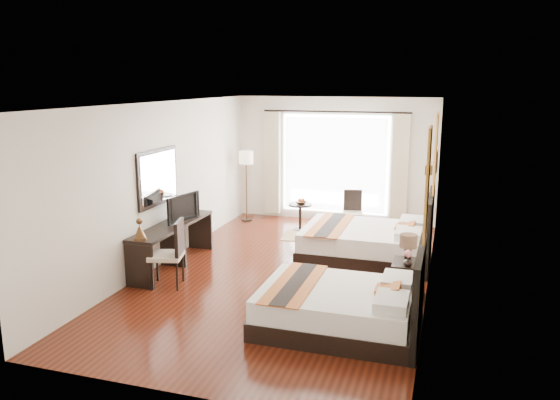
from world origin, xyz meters
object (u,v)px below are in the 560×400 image
(television, at_px, (180,207))
(fruit_bowl, at_px, (301,203))
(bed_near, at_px, (344,306))
(bed_far, at_px, (370,242))
(vase, at_px, (408,264))
(floor_lamp, at_px, (246,162))
(desk_chair, at_px, (168,266))
(side_table, at_px, (300,217))
(table_lamp, at_px, (408,243))
(console_desk, at_px, (173,245))
(window_chair, at_px, (352,220))
(nightstand, at_px, (408,279))

(television, relative_size, fruit_bowl, 3.61)
(bed_near, distance_m, bed_far, 2.89)
(vase, height_order, fruit_bowl, vase)
(fruit_bowl, bearing_deg, television, -118.99)
(floor_lamp, bearing_deg, vase, -43.66)
(desk_chair, xyz_separation_m, floor_lamp, (-0.29, 4.19, 1.03))
(side_table, bearing_deg, floor_lamp, 164.03)
(desk_chair, bearing_deg, television, -87.48)
(vase, bearing_deg, side_table, 127.12)
(vase, distance_m, side_table, 4.16)
(television, height_order, floor_lamp, floor_lamp)
(table_lamp, xyz_separation_m, console_desk, (-3.94, 0.03, -0.40))
(floor_lamp, bearing_deg, television, -91.27)
(table_lamp, distance_m, television, 3.94)
(desk_chair, height_order, window_chair, desk_chair)
(bed_near, xyz_separation_m, television, (-3.25, 1.79, 0.69))
(vase, distance_m, floor_lamp, 5.42)
(nightstand, xyz_separation_m, table_lamp, (-0.03, 0.15, 0.51))
(bed_near, xyz_separation_m, floor_lamp, (-3.18, 4.85, 1.05))
(floor_lamp, xyz_separation_m, window_chair, (2.48, -0.26, -1.08))
(table_lamp, xyz_separation_m, side_table, (-2.48, 2.97, -0.50))
(bed_near, bearing_deg, nightstand, 62.50)
(desk_chair, bearing_deg, bed_near, 151.99)
(television, height_order, desk_chair, television)
(television, xyz_separation_m, side_table, (1.44, 2.67, -0.70))
(bed_far, relative_size, desk_chair, 2.12)
(television, bearing_deg, side_table, -15.99)
(vase, relative_size, television, 0.16)
(television, xyz_separation_m, desk_chair, (0.36, -1.12, -0.67))
(desk_chair, relative_size, side_table, 1.84)
(bed_far, bearing_deg, fruit_bowl, 137.47)
(vase, bearing_deg, table_lamp, 94.30)
(table_lamp, relative_size, side_table, 0.72)
(nightstand, distance_m, fruit_bowl, 3.98)
(desk_chair, distance_m, fruit_bowl, 3.94)
(bed_near, bearing_deg, floor_lamp, 123.27)
(table_lamp, distance_m, desk_chair, 3.69)
(television, distance_m, side_table, 3.12)
(table_lamp, height_order, vase, table_lamp)
(nightstand, height_order, floor_lamp, floor_lamp)
(vase, relative_size, floor_lamp, 0.08)
(bed_near, relative_size, table_lamp, 4.97)
(fruit_bowl, bearing_deg, window_chair, 7.85)
(nightstand, relative_size, desk_chair, 0.53)
(television, relative_size, desk_chair, 0.78)
(bed_near, relative_size, floor_lamp, 1.28)
(nightstand, bearing_deg, fruit_bowl, 128.65)
(bed_near, bearing_deg, bed_far, 91.81)
(bed_far, height_order, nightstand, bed_far)
(table_lamp, relative_size, desk_chair, 0.39)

